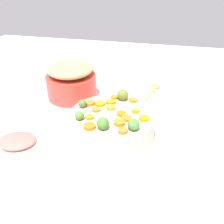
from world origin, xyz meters
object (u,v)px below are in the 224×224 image
(metal_pot, at_px, (72,86))
(ham_plate, at_px, (13,144))
(serving_bowl_carrots, at_px, (112,125))
(wooden_spoon, at_px, (153,91))

(metal_pot, xyz_separation_m, ham_plate, (-0.38, 0.07, -0.05))
(serving_bowl_carrots, distance_m, wooden_spoon, 0.39)
(serving_bowl_carrots, distance_m, metal_pot, 0.34)
(metal_pot, distance_m, ham_plate, 0.39)
(serving_bowl_carrots, relative_size, wooden_spoon, 1.05)
(metal_pot, height_order, wooden_spoon, metal_pot)
(wooden_spoon, height_order, ham_plate, same)
(serving_bowl_carrots, bearing_deg, metal_pot, 44.28)
(serving_bowl_carrots, bearing_deg, ham_plate, 112.94)
(metal_pot, xyz_separation_m, wooden_spoon, (0.12, -0.35, -0.05))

